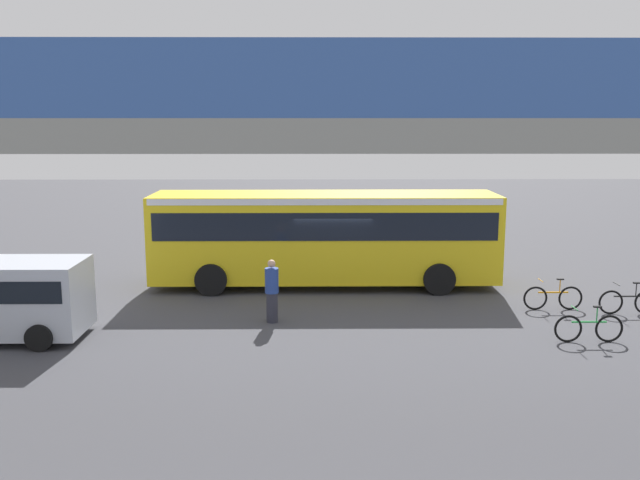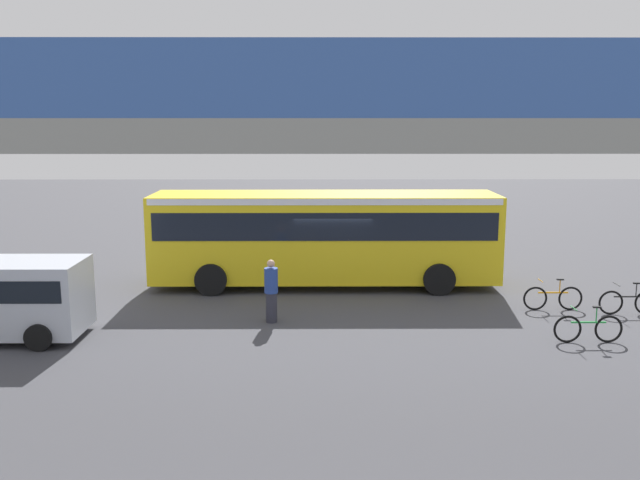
# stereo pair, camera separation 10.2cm
# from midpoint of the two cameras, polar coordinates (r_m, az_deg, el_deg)

# --- Properties ---
(ground) EXTENTS (80.00, 80.00, 0.00)m
(ground) POSITION_cam_midpoint_polar(r_m,az_deg,el_deg) (23.36, 1.12, -3.91)
(ground) COLOR #424247
(city_bus) EXTENTS (11.54, 2.85, 3.15)m
(city_bus) POSITION_cam_midpoint_polar(r_m,az_deg,el_deg) (23.17, 0.50, 0.74)
(city_bus) COLOR yellow
(city_bus) RESTS_ON ground
(bicycle_black) EXTENTS (1.77, 0.44, 0.96)m
(bicycle_black) POSITION_cam_midpoint_polar(r_m,az_deg,el_deg) (22.03, 24.34, -4.71)
(bicycle_black) COLOR black
(bicycle_black) RESTS_ON ground
(bicycle_orange) EXTENTS (1.77, 0.44, 0.96)m
(bicycle_orange) POSITION_cam_midpoint_polar(r_m,az_deg,el_deg) (21.68, 18.86, -4.57)
(bicycle_orange) COLOR black
(bicycle_orange) RESTS_ON ground
(bicycle_green) EXTENTS (1.77, 0.44, 0.96)m
(bicycle_green) POSITION_cam_midpoint_polar(r_m,az_deg,el_deg) (18.96, 21.47, -6.84)
(bicycle_green) COLOR black
(bicycle_green) RESTS_ON ground
(pedestrian) EXTENTS (0.38, 0.38, 1.79)m
(pedestrian) POSITION_cam_midpoint_polar(r_m,az_deg,el_deg) (19.29, -3.91, -4.27)
(pedestrian) COLOR #2D2D38
(pedestrian) RESTS_ON ground
(traffic_sign) EXTENTS (0.08, 0.60, 2.80)m
(traffic_sign) POSITION_cam_midpoint_polar(r_m,az_deg,el_deg) (27.15, 7.32, 2.07)
(traffic_sign) COLOR slate
(traffic_sign) RESTS_ON ground
(lane_dash_leftmost) EXTENTS (2.00, 0.20, 0.01)m
(lane_dash_leftmost) POSITION_cam_midpoint_polar(r_m,az_deg,el_deg) (25.75, 9.95, -2.72)
(lane_dash_leftmost) COLOR silver
(lane_dash_leftmost) RESTS_ON ground
(lane_dash_left) EXTENTS (2.00, 0.20, 0.01)m
(lane_dash_left) POSITION_cam_midpoint_polar(r_m,az_deg,el_deg) (25.35, 1.01, -2.77)
(lane_dash_left) COLOR silver
(lane_dash_left) RESTS_ON ground
(lane_dash_centre) EXTENTS (2.00, 0.20, 0.01)m
(lane_dash_centre) POSITION_cam_midpoint_polar(r_m,az_deg,el_deg) (25.57, -8.00, -2.76)
(lane_dash_centre) COLOR silver
(lane_dash_centre) RESTS_ON ground
(pedestrian_overpass) EXTENTS (25.89, 2.60, 6.78)m
(pedestrian_overpass) POSITION_cam_midpoint_polar(r_m,az_deg,el_deg) (11.16, 2.73, 6.56)
(pedestrian_overpass) COLOR gray
(pedestrian_overpass) RESTS_ON ground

